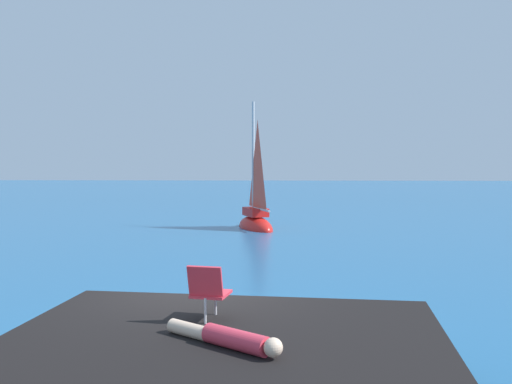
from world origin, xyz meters
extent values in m
plane|color=#236093|center=(0.00, 0.00, 0.00)|extent=(160.00, 160.00, 0.00)
cube|color=black|center=(0.72, -2.57, 0.51)|extent=(6.01, 4.69, 1.02)
cube|color=black|center=(1.19, -0.65, 0.00)|extent=(2.08, 2.05, 1.02)
cube|color=black|center=(2.59, 0.01, 0.00)|extent=(0.86, 0.99, 0.61)
ellipsoid|color=red|center=(0.31, 17.35, 0.00)|extent=(2.37, 3.64, 1.19)
cube|color=red|center=(0.31, 17.35, 0.79)|extent=(1.33, 1.71, 0.39)
cylinder|color=#B7B7BC|center=(0.19, 17.65, 3.29)|extent=(0.13, 0.13, 5.39)
cylinder|color=#B2B2B7|center=(0.59, 16.65, 0.97)|extent=(0.89, 2.04, 0.10)
pyramid|color=#DB4C38|center=(0.42, 17.09, 3.07)|extent=(0.69, 1.63, 4.09)
cylinder|color=#DB384C|center=(0.90, -3.21, 1.14)|extent=(0.86, 0.73, 0.24)
cylinder|color=beige|center=(0.30, -2.76, 1.11)|extent=(0.67, 0.56, 0.18)
sphere|color=beige|center=(1.34, -3.54, 1.16)|extent=(0.22, 0.22, 0.22)
cube|color=#E03342|center=(0.45, -1.88, 1.37)|extent=(0.57, 0.60, 0.04)
cube|color=#E03342|center=(0.40, -2.14, 1.60)|extent=(0.50, 0.24, 0.45)
cylinder|color=silver|center=(0.49, -1.68, 1.20)|extent=(0.04, 0.04, 0.35)
cylinder|color=silver|center=(0.40, -2.14, 1.20)|extent=(0.04, 0.04, 0.35)
camera|label=1|loc=(1.40, -9.92, 3.26)|focal=40.84mm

